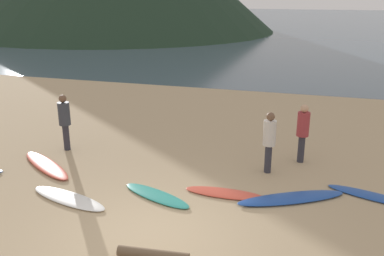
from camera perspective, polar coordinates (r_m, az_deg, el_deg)
The scene contains 12 objects.
ground_plane at distance 17.54m, azimuth 6.87°, elevation 2.36°, with size 120.00×120.00×0.20m, color tan.
ocean_water at distance 70.09m, azimuth 14.76°, elevation 13.70°, with size 140.00×100.00×0.01m, color #475B6B.
surfboard_2 at distance 12.30m, azimuth -19.15°, elevation -4.77°, with size 2.55×0.55×0.09m, color #D84C38.
surfboard_3 at distance 10.29m, azimuth -16.40°, elevation -9.10°, with size 2.20×0.57×0.07m, color white.
surfboard_4 at distance 10.04m, azimuth -4.85°, elevation -9.08°, with size 1.96×0.51×0.07m, color teal.
surfboard_5 at distance 10.15m, azimuth 4.48°, elevation -8.79°, with size 1.94×0.53×0.06m, color #D84C38.
surfboard_6 at distance 10.13m, azimuth 13.30°, elevation -9.21°, with size 2.63×0.56×0.09m, color #1E479E.
surfboard_7 at distance 10.83m, azimuth 23.43°, elevation -8.51°, with size 2.15×0.45×0.07m, color #1E479E.
person_1 at distance 13.09m, azimuth -16.89°, elevation 1.31°, with size 0.35×0.35×1.71m.
person_2 at distance 12.01m, azimuth 14.79°, elevation -0.08°, with size 0.34×0.34×1.68m.
person_3 at distance 11.12m, azimuth 10.43°, elevation -1.28°, with size 0.34×0.34×1.66m.
driftwood_log at distance 7.92m, azimuth -5.30°, elevation -16.70°, with size 0.20×0.20×1.32m, color brown.
Camera 1 is at (2.80, -6.66, 4.60)m, focal length 39.38 mm.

